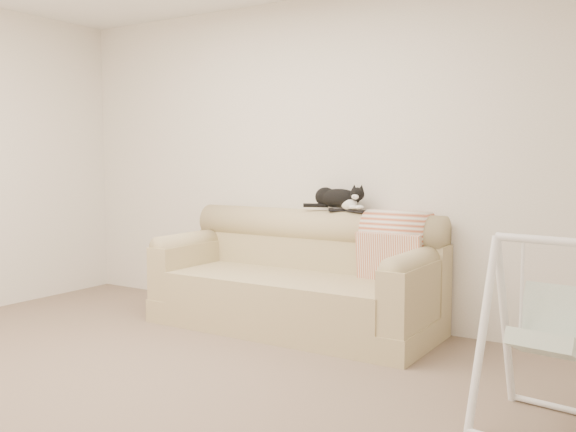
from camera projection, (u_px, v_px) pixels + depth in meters
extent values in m
plane|color=brown|center=(140.00, 386.00, 3.68)|extent=(5.00, 5.00, 0.00)
cube|color=beige|center=(315.00, 159.00, 5.25)|extent=(5.00, 0.04, 2.60)
cube|color=tan|center=(292.00, 317.00, 4.92)|extent=(2.20, 0.90, 0.18)
cube|color=tan|center=(284.00, 293.00, 4.81)|extent=(1.80, 0.68, 0.24)
cube|color=tan|center=(314.00, 267.00, 5.18)|extent=(2.20, 0.22, 0.50)
cylinder|color=tan|center=(315.00, 227.00, 5.15)|extent=(2.16, 0.28, 0.28)
cube|color=tan|center=(193.00, 267.00, 5.42)|extent=(0.20, 0.88, 0.42)
cylinder|color=tan|center=(193.00, 242.00, 5.40)|extent=(0.18, 0.84, 0.18)
cube|color=tan|center=(415.00, 293.00, 4.37)|extent=(0.20, 0.88, 0.42)
cylinder|color=tan|center=(416.00, 263.00, 4.35)|extent=(0.18, 0.84, 0.18)
cube|color=black|center=(340.00, 210.00, 4.99)|extent=(0.18, 0.14, 0.02)
cube|color=gray|center=(340.00, 208.00, 4.99)|extent=(0.10, 0.09, 0.01)
cube|color=black|center=(356.00, 211.00, 4.89)|extent=(0.18, 0.09, 0.02)
ellipsoid|color=black|center=(339.00, 198.00, 5.01)|extent=(0.36, 0.17, 0.15)
ellipsoid|color=black|center=(325.00, 197.00, 5.08)|extent=(0.17, 0.15, 0.15)
ellipsoid|color=white|center=(349.00, 203.00, 4.94)|extent=(0.14, 0.09, 0.11)
ellipsoid|color=black|center=(357.00, 194.00, 4.88)|extent=(0.11, 0.12, 0.11)
ellipsoid|color=white|center=(355.00, 197.00, 4.85)|extent=(0.06, 0.05, 0.04)
sphere|color=#BF7272|center=(354.00, 197.00, 4.83)|extent=(0.01, 0.01, 0.01)
cone|color=black|center=(354.00, 187.00, 4.90)|extent=(0.05, 0.06, 0.05)
cone|color=black|center=(361.00, 187.00, 4.87)|extent=(0.05, 0.06, 0.05)
sphere|color=#AF9F3A|center=(352.00, 193.00, 4.86)|extent=(0.02, 0.02, 0.02)
sphere|color=#AF9F3A|center=(357.00, 194.00, 4.84)|extent=(0.02, 0.02, 0.02)
ellipsoid|color=white|center=(353.00, 207.00, 4.88)|extent=(0.06, 0.08, 0.03)
ellipsoid|color=white|center=(359.00, 207.00, 4.85)|extent=(0.06, 0.08, 0.03)
cylinder|color=black|center=(316.00, 205.00, 5.06)|extent=(0.20, 0.10, 0.03)
cylinder|color=#BB5934|center=(398.00, 232.00, 4.76)|extent=(0.49, 0.33, 0.33)
cube|color=#BB5934|center=(388.00, 262.00, 4.64)|extent=(0.49, 0.09, 0.42)
cylinder|color=white|center=(482.00, 334.00, 3.10)|extent=(0.08, 0.33, 0.93)
cylinder|color=white|center=(505.00, 322.00, 3.32)|extent=(0.08, 0.33, 0.93)
cylinder|color=white|center=(552.00, 241.00, 3.00)|extent=(0.53, 0.11, 0.04)
cylinder|color=white|center=(563.00, 409.00, 3.30)|extent=(0.53, 0.10, 0.03)
cube|color=white|center=(546.00, 345.00, 3.02)|extent=(0.34, 0.31, 0.18)
cube|color=white|center=(555.00, 310.00, 3.10)|extent=(0.32, 0.18, 0.25)
cylinder|color=white|center=(522.00, 284.00, 3.10)|extent=(0.02, 0.02, 0.44)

